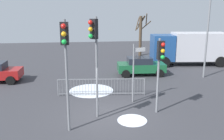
# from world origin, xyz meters

# --- Properties ---
(ground_plane) EXTENTS (60.00, 60.00, 0.00)m
(ground_plane) POSITION_xyz_m (0.00, 0.00, 0.00)
(ground_plane) COLOR #38383D
(traffic_light_rear_left) EXTENTS (0.33, 0.57, 4.80)m
(traffic_light_rear_left) POSITION_xyz_m (-1.84, -1.61, 3.51)
(traffic_light_rear_left) COLOR slate
(traffic_light_rear_left) RESTS_ON ground
(traffic_light_foreground_right) EXTENTS (0.46, 0.48, 4.88)m
(traffic_light_foreground_right) POSITION_xyz_m (-0.59, -0.30, 3.57)
(traffic_light_foreground_right) COLOR slate
(traffic_light_foreground_right) RESTS_ON ground
(traffic_light_mid_right) EXTENTS (0.34, 0.57, 3.83)m
(traffic_light_mid_right) POSITION_xyz_m (2.60, -0.22, 2.81)
(traffic_light_mid_right) COLOR slate
(traffic_light_mid_right) RESTS_ON ground
(direction_sign_post) EXTENTS (0.76, 0.30, 3.36)m
(direction_sign_post) POSITION_xyz_m (1.73, 1.57, 1.87)
(direction_sign_post) COLOR slate
(direction_sign_post) RESTS_ON ground
(pedestrian_guard_railing) EXTENTS (5.39, 0.58, 1.07)m
(pedestrian_guard_railing) POSITION_xyz_m (-0.01, 2.89, 0.55)
(pedestrian_guard_railing) COLOR slate
(pedestrian_guard_railing) RESTS_ON ground
(car_green_near) EXTENTS (3.89, 2.11, 1.47)m
(car_green_near) POSITION_xyz_m (3.61, 7.47, 0.77)
(car_green_near) COLOR #195933
(car_green_near) RESTS_ON ground
(delivery_truck) EXTENTS (7.26, 3.34, 3.10)m
(delivery_truck) POSITION_xyz_m (9.21, 10.70, 1.74)
(delivery_truck) COLOR silver
(delivery_truck) RESTS_ON ground
(street_lamp) EXTENTS (0.36, 0.36, 7.85)m
(street_lamp) POSITION_xyz_m (8.39, 6.09, 4.71)
(street_lamp) COLOR slate
(street_lamp) RESTS_ON ground
(bare_tree_left) EXTENTS (1.80, 1.95, 4.87)m
(bare_tree_left) POSITION_xyz_m (5.79, 16.27, 2.57)
(bare_tree_left) COLOR #473828
(bare_tree_left) RESTS_ON ground
(snow_patch_kerb) EXTENTS (1.43, 1.43, 0.01)m
(snow_patch_kerb) POSITION_xyz_m (1.12, -0.86, 0.01)
(snow_patch_kerb) COLOR silver
(snow_patch_kerb) RESTS_ON ground
(snow_patch_island) EXTENTS (2.89, 2.89, 0.01)m
(snow_patch_island) POSITION_xyz_m (-0.60, 3.90, 0.01)
(snow_patch_island) COLOR silver
(snow_patch_island) RESTS_ON ground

